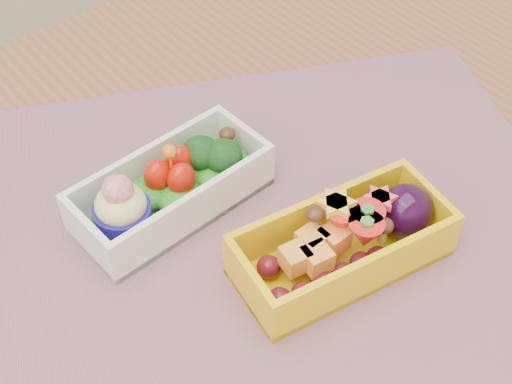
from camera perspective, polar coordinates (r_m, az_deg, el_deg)
table at (r=0.62m, az=-1.66°, el=-12.48°), size 1.20×0.80×0.75m
placemat at (r=0.57m, az=-0.28°, el=-3.31°), size 0.64×0.58×0.00m
bento_white at (r=0.57m, az=-6.90°, el=0.28°), size 0.17×0.08×0.07m
bento_yellow at (r=0.53m, az=7.34°, el=-4.00°), size 0.17×0.10×0.05m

